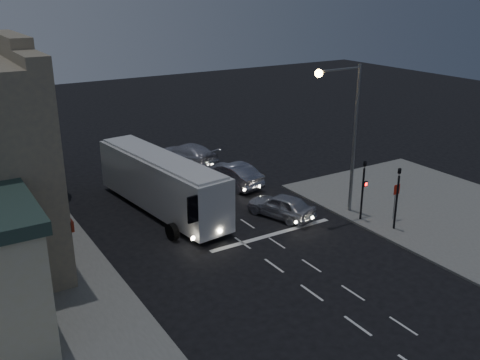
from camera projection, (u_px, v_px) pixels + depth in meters
ground at (263, 258)px, 27.70m from camera, size 120.00×120.00×0.00m
road_markings at (249, 229)px, 30.98m from camera, size 8.00×30.55×0.01m
tour_bus at (161, 182)px, 32.89m from camera, size 3.83×11.95×3.60m
car_suv at (281, 206)px, 32.42m from camera, size 3.05×4.66×1.47m
car_sedan_a at (231, 174)px, 37.60m from camera, size 2.62×5.29×1.67m
car_sedan_b at (187, 154)px, 42.27m from camera, size 3.72×6.05×1.64m
traffic_signal_main at (363, 183)px, 31.27m from camera, size 0.25×0.35×4.10m
traffic_signal_side at (398, 191)px, 30.03m from camera, size 0.18×0.15×4.10m
regulatory_sign at (396, 196)px, 31.58m from camera, size 0.45×0.12×2.20m
streetlight at (347, 124)px, 31.16m from camera, size 3.32×0.44×9.00m
street_tree at (26, 132)px, 34.14m from camera, size 4.00×4.00×6.20m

